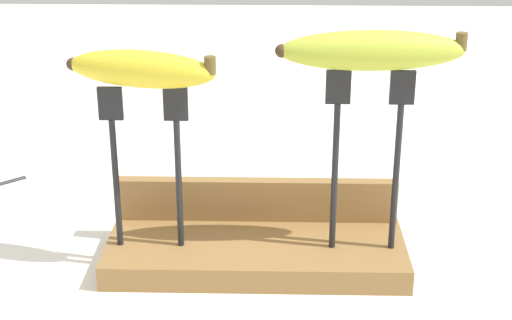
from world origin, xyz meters
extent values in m
plane|color=white|center=(0.00, 0.00, 0.00)|extent=(3.00, 3.00, 0.00)
cube|color=olive|center=(0.00, 0.00, 0.01)|extent=(0.34, 0.13, 0.03)
cube|color=olive|center=(0.00, 0.06, 0.05)|extent=(0.33, 0.02, 0.05)
cylinder|color=black|center=(-0.15, -0.01, 0.10)|extent=(0.01, 0.01, 0.15)
cube|color=black|center=(-0.15, -0.01, 0.19)|extent=(0.03, 0.01, 0.04)
cylinder|color=black|center=(-0.08, -0.01, 0.10)|extent=(0.01, 0.01, 0.15)
cube|color=black|center=(-0.08, -0.01, 0.19)|extent=(0.03, 0.01, 0.04)
cylinder|color=black|center=(0.09, -0.01, 0.11)|extent=(0.01, 0.01, 0.17)
cube|color=black|center=(0.09, -0.01, 0.21)|extent=(0.03, 0.01, 0.04)
cylinder|color=black|center=(0.15, -0.01, 0.11)|extent=(0.01, 0.01, 0.17)
cube|color=black|center=(0.15, -0.01, 0.21)|extent=(0.03, 0.01, 0.04)
ellipsoid|color=yellow|center=(-0.12, -0.01, 0.23)|extent=(0.17, 0.07, 0.04)
cylinder|color=brown|center=(-0.05, -0.03, 0.24)|extent=(0.01, 0.01, 0.02)
sphere|color=#3F2D19|center=(-0.19, 0.01, 0.23)|extent=(0.01, 0.01, 0.01)
ellipsoid|color=#B2C138|center=(0.12, -0.01, 0.25)|extent=(0.19, 0.05, 0.04)
cylinder|color=brown|center=(0.21, -0.01, 0.26)|extent=(0.01, 0.01, 0.02)
sphere|color=#3F2D19|center=(0.03, -0.01, 0.25)|extent=(0.01, 0.01, 0.01)
camera|label=1|loc=(0.02, -0.81, 0.46)|focal=56.20mm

